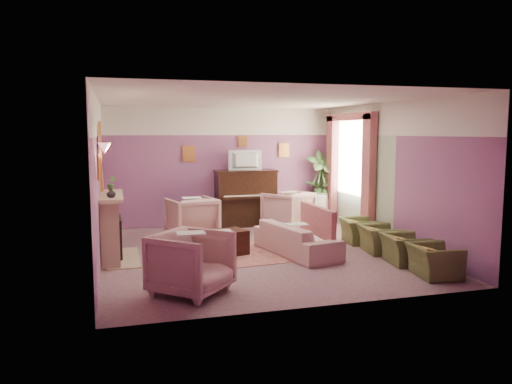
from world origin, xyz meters
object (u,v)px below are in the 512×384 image
object	(u,v)px
olive_chair_d	(359,227)
side_table	(318,208)
piano	(246,198)
coffee_table	(219,244)
floral_armchair_front	(191,260)
olive_chair_a	(434,256)
floral_armchair_right	(288,208)
floral_armchair_left	(192,215)
olive_chair_c	(380,235)
sofa	(297,233)
olive_chair_b	(404,244)
television	(246,159)

from	to	relation	value
olive_chair_d	side_table	xyz separation A→B (m)	(0.15, 2.43, 0.02)
piano	coffee_table	bearing A→B (deg)	-113.88
piano	side_table	bearing A→B (deg)	-1.24
floral_armchair_front	olive_chair_a	xyz separation A→B (m)	(3.72, -0.20, -0.15)
piano	floral_armchair_right	bearing A→B (deg)	-38.28
floral_armchair_left	olive_chair_c	xyz separation A→B (m)	(3.15, -2.21, -0.15)
piano	floral_armchair_right	size ratio (longest dim) A/B	1.46
sofa	olive_chair_b	size ratio (longest dim) A/B	2.54
piano	olive_chair_d	size ratio (longest dim) A/B	1.84
coffee_table	floral_armchair_right	world-z (taller)	floral_armchair_right
sofa	piano	bearing A→B (deg)	93.32
floral_armchair_front	piano	bearing A→B (deg)	66.97
coffee_table	olive_chair_d	size ratio (longest dim) A/B	1.31
olive_chair_d	olive_chair_c	bearing A→B (deg)	-90.00
piano	olive_chair_a	world-z (taller)	piano
television	piano	bearing A→B (deg)	90.00
olive_chair_a	side_table	distance (m)	4.89
television	side_table	size ratio (longest dim) A/B	1.14
olive_chair_d	side_table	bearing A→B (deg)	86.56
coffee_table	floral_armchair_left	distance (m)	1.71
coffee_table	floral_armchair_left	world-z (taller)	floral_armchair_left
coffee_table	floral_armchair_left	xyz separation A→B (m)	(-0.23, 1.67, 0.25)
floral_armchair_front	olive_chair_c	bearing A→B (deg)	21.15
piano	olive_chair_a	bearing A→B (deg)	-70.91
coffee_table	floral_armchair_front	distance (m)	2.15
floral_armchair_right	olive_chair_c	bearing A→B (deg)	-71.75
piano	olive_chair_d	distance (m)	3.02
sofa	floral_armchair_front	size ratio (longest dim) A/B	2.02
coffee_table	olive_chair_c	world-z (taller)	olive_chair_c
piano	side_table	world-z (taller)	piano
floral_armchair_front	side_table	bearing A→B (deg)	50.51
floral_armchair_left	olive_chair_c	bearing A→B (deg)	-35.03
floral_armchair_left	floral_armchair_right	world-z (taller)	same
piano	floral_armchair_left	bearing A→B (deg)	-143.31
olive_chair_a	olive_chair_b	size ratio (longest dim) A/B	1.00
sofa	floral_armchair_right	size ratio (longest dim) A/B	2.02
olive_chair_b	side_table	distance (m)	4.07
television	olive_chair_a	distance (m)	5.32
floral_armchair_left	side_table	size ratio (longest dim) A/B	1.37
olive_chair_c	olive_chair_d	world-z (taller)	same
olive_chair_b	olive_chair_c	xyz separation A→B (m)	(0.00, 0.82, 0.00)
olive_chair_b	olive_chair_c	world-z (taller)	same
piano	olive_chair_c	xyz separation A→B (m)	(1.71, -3.29, -0.32)
floral_armchair_front	coffee_table	bearing A→B (deg)	68.17
floral_armchair_right	olive_chair_a	distance (m)	4.36
coffee_table	floral_armchair_front	bearing A→B (deg)	-111.83
olive_chair_a	coffee_table	bearing A→B (deg)	143.30
television	sofa	bearing A→B (deg)	-86.63
floral_armchair_left	olive_chair_c	world-z (taller)	floral_armchair_left
piano	floral_armchair_front	size ratio (longest dim) A/B	1.46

